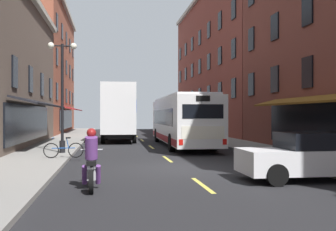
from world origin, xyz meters
name	(u,v)px	position (x,y,z in m)	size (l,w,h in m)	color
ground_plane	(180,170)	(0.00, 0.00, -0.05)	(34.80, 80.00, 0.10)	black
lane_centre_dashes	(181,169)	(0.00, -0.25, 0.00)	(0.14, 73.90, 0.01)	#DBCC4C
sidewalk_left	(17,170)	(-5.90, 0.00, 0.07)	(3.00, 80.00, 0.14)	gray
sidewalk_right	(323,163)	(5.90, 0.00, 0.07)	(3.00, 80.00, 0.14)	gray
transit_bus	(182,120)	(2.03, 9.99, 1.68)	(2.84, 12.22, 3.19)	white
box_truck	(119,114)	(-1.85, 14.54, 2.12)	(2.72, 7.13, 4.25)	white
sedan_near	(318,156)	(3.78, -3.20, 0.75)	(4.81, 1.92, 1.48)	silver
sedan_mid	(119,128)	(-1.59, 25.33, 0.70)	(2.06, 4.62, 1.34)	#515154
motorcycle_rider	(91,163)	(-3.14, -3.53, 0.71)	(0.62, 2.07, 1.66)	black
bicycle_near	(64,150)	(-4.61, 2.97, 0.50)	(1.71, 0.48, 0.91)	black
street_lamp_twin	(62,92)	(-4.94, 5.34, 3.18)	(1.42, 0.32, 5.49)	black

